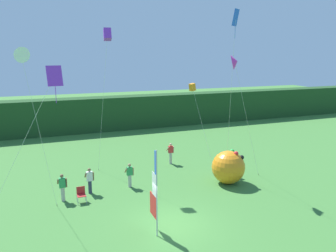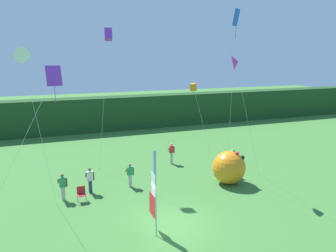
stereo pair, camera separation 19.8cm
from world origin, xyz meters
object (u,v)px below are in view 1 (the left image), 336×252
object	(u,v)px
kite_orange_box_1	(192,88)
kite_purple_box_4	(107,35)
inflatable_balloon	(228,167)
kite_blue_diamond_2	(235,29)
kite_magenta_delta_5	(235,62)
person_far_right	(90,180)
kite_white_delta_0	(21,55)
person_near_banner	(62,187)
person_far_left	(171,153)
kite_purple_diamond_3	(50,87)
banner_flag	(155,193)
folding_chair	(81,193)
person_mid_field	(130,175)

from	to	relation	value
kite_orange_box_1	kite_purple_box_4	world-z (taller)	kite_purple_box_4
inflatable_balloon	kite_blue_diamond_2	bearing A→B (deg)	-115.15
kite_orange_box_1	kite_magenta_delta_5	distance (m)	4.97
person_far_right	kite_white_delta_0	xyz separation A→B (m)	(-3.15, -2.29, 7.48)
person_near_banner	person_far_left	distance (m)	9.27
inflatable_balloon	kite_purple_diamond_3	distance (m)	12.86
person_near_banner	inflatable_balloon	world-z (taller)	inflatable_balloon
banner_flag	kite_purple_box_4	distance (m)	11.22
kite_blue_diamond_2	kite_purple_box_4	bearing A→B (deg)	145.78
person_far_right	kite_blue_diamond_2	bearing A→B (deg)	-13.89
person_near_banner	kite_purple_diamond_3	size ratio (longest dim) A/B	0.21
folding_chair	kite_magenta_delta_5	size ratio (longest dim) A/B	0.11
person_far_right	person_mid_field	bearing A→B (deg)	2.05
kite_white_delta_0	kite_orange_box_1	world-z (taller)	kite_white_delta_0
person_near_banner	kite_blue_diamond_2	bearing A→B (deg)	-8.70
kite_purple_box_4	kite_blue_diamond_2	bearing A→B (deg)	-34.22
person_mid_field	kite_orange_box_1	bearing A→B (deg)	26.59
kite_orange_box_1	folding_chair	bearing A→B (deg)	-155.71
folding_chair	kite_magenta_delta_5	world-z (taller)	kite_magenta_delta_5
inflatable_balloon	folding_chair	distance (m)	9.47
banner_flag	person_mid_field	distance (m)	6.10
person_near_banner	kite_orange_box_1	distance (m)	11.62
banner_flag	folding_chair	bearing A→B (deg)	120.66
banner_flag	inflatable_balloon	distance (m)	7.92
kite_white_delta_0	kite_magenta_delta_5	bearing A→B (deg)	3.43
kite_blue_diamond_2	inflatable_balloon	bearing A→B (deg)	64.85
kite_blue_diamond_2	kite_purple_box_4	distance (m)	8.04
person_near_banner	person_far_left	size ratio (longest dim) A/B	0.99
kite_purple_diamond_3	kite_white_delta_0	bearing A→B (deg)	111.44
kite_orange_box_1	kite_purple_diamond_3	size ratio (longest dim) A/B	0.79
inflatable_balloon	kite_orange_box_1	xyz separation A→B (m)	(-0.55, 4.53, 4.82)
inflatable_balloon	kite_white_delta_0	bearing A→B (deg)	-176.64
person_near_banner	kite_magenta_delta_5	world-z (taller)	kite_magenta_delta_5
folding_chair	person_mid_field	bearing A→B (deg)	19.98
folding_chair	kite_orange_box_1	size ratio (longest dim) A/B	0.14
folding_chair	kite_purple_box_4	distance (m)	10.04
kite_blue_diamond_2	person_mid_field	bearing A→B (deg)	159.85
person_mid_field	kite_purple_diamond_3	world-z (taller)	kite_purple_diamond_3
kite_blue_diamond_2	kite_magenta_delta_5	bearing A→B (deg)	51.30
person_near_banner	person_mid_field	world-z (taller)	person_near_banner
person_far_right	kite_orange_box_1	size ratio (longest dim) A/B	0.26
person_mid_field	person_far_left	xyz separation A→B (m)	(4.17, 3.41, 0.05)
person_near_banner	kite_white_delta_0	xyz separation A→B (m)	(-1.52, -1.74, 7.47)
banner_flag	kite_white_delta_0	distance (m)	9.03
banner_flag	person_far_left	distance (m)	10.47
person_far_left	kite_blue_diamond_2	distance (m)	10.74
banner_flag	kite_magenta_delta_5	distance (m)	9.96
banner_flag	folding_chair	world-z (taller)	banner_flag
kite_magenta_delta_5	person_mid_field	bearing A→B (deg)	165.60
inflatable_balloon	kite_magenta_delta_5	bearing A→B (deg)	7.90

